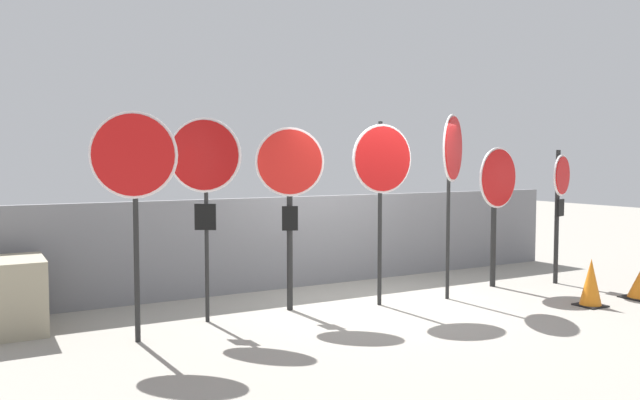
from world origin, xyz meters
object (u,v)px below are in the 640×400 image
(stop_sign_1, at_px, (205,167))
(stop_sign_0, at_px, (134,169))
(stop_sign_6, at_px, (560,192))
(traffic_cone_0, at_px, (591,283))
(stop_sign_3, at_px, (382,168))
(stop_sign_2, at_px, (290,181))
(stop_sign_5, at_px, (497,190))
(storage_crate, at_px, (7,296))
(stop_sign_4, at_px, (452,157))

(stop_sign_1, bearing_deg, stop_sign_0, -119.26)
(stop_sign_6, xyz_separation_m, traffic_cone_0, (-0.90, -1.30, -1.17))
(stop_sign_3, bearing_deg, stop_sign_0, -175.84)
(stop_sign_2, relative_size, traffic_cone_0, 3.70)
(stop_sign_5, distance_m, stop_sign_6, 1.12)
(traffic_cone_0, bearing_deg, stop_sign_3, 150.44)
(storage_crate, bearing_deg, stop_sign_6, -7.76)
(stop_sign_0, distance_m, stop_sign_3, 3.35)
(stop_sign_5, bearing_deg, traffic_cone_0, -94.99)
(stop_sign_3, distance_m, traffic_cone_0, 3.26)
(stop_sign_4, bearing_deg, stop_sign_2, 133.63)
(stop_sign_1, xyz_separation_m, storage_crate, (-2.16, 0.67, -1.48))
(stop_sign_3, bearing_deg, stop_sign_2, 165.89)
(stop_sign_0, relative_size, stop_sign_6, 1.17)
(stop_sign_0, height_order, stop_sign_1, stop_sign_0)
(stop_sign_1, xyz_separation_m, stop_sign_4, (3.51, -0.45, 0.13))
(storage_crate, bearing_deg, traffic_cone_0, -18.68)
(storage_crate, bearing_deg, stop_sign_4, -11.18)
(stop_sign_4, height_order, storage_crate, stop_sign_4)
(stop_sign_6, height_order, storage_crate, stop_sign_6)
(stop_sign_0, xyz_separation_m, storage_crate, (-1.21, 1.14, -1.47))
(stop_sign_0, distance_m, traffic_cone_0, 6.18)
(stop_sign_6, xyz_separation_m, storage_crate, (-7.95, 1.08, -1.07))
(stop_sign_1, distance_m, storage_crate, 2.70)
(traffic_cone_0, bearing_deg, stop_sign_6, 55.27)
(stop_sign_3, relative_size, traffic_cone_0, 3.85)
(stop_sign_1, distance_m, stop_sign_6, 5.82)
(stop_sign_0, xyz_separation_m, stop_sign_4, (4.45, 0.02, 0.14))
(stop_sign_6, bearing_deg, stop_sign_4, 160.17)
(stop_sign_0, relative_size, stop_sign_2, 1.04)
(stop_sign_6, bearing_deg, stop_sign_0, 159.72)
(stop_sign_0, xyz_separation_m, stop_sign_5, (5.66, 0.35, -0.37))
(stop_sign_0, bearing_deg, storage_crate, 161.43)
(storage_crate, bearing_deg, stop_sign_0, -43.14)
(stop_sign_3, distance_m, stop_sign_5, 2.35)
(stop_sign_5, bearing_deg, stop_sign_4, -176.06)
(stop_sign_4, bearing_deg, stop_sign_0, 145.66)
(stop_sign_0, height_order, stop_sign_6, stop_sign_0)
(stop_sign_2, xyz_separation_m, stop_sign_6, (4.63, -0.45, -0.23))
(stop_sign_3, bearing_deg, stop_sign_6, -0.57)
(stop_sign_1, xyz_separation_m, stop_sign_5, (4.71, -0.11, -0.38))
(stop_sign_6, bearing_deg, stop_sign_1, 155.23)
(stop_sign_5, height_order, storage_crate, stop_sign_5)
(stop_sign_1, distance_m, traffic_cone_0, 5.42)
(stop_sign_0, bearing_deg, stop_sign_3, 27.39)
(stop_sign_3, xyz_separation_m, storage_crate, (-4.56, 0.97, -1.46))
(stop_sign_2, relative_size, stop_sign_4, 0.92)
(stop_sign_5, xyz_separation_m, storage_crate, (-6.87, 0.79, -1.10))
(stop_sign_6, bearing_deg, stop_sign_3, 157.37)
(stop_sign_4, distance_m, stop_sign_6, 2.35)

